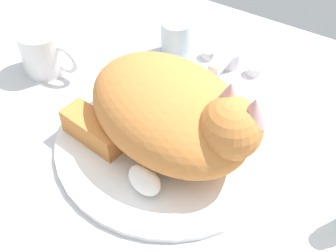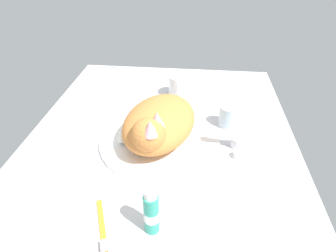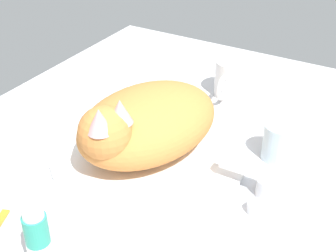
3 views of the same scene
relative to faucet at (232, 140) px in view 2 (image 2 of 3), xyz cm
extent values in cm
cube|color=silver|center=(0.00, -21.44, -3.78)|extent=(110.00, 82.50, 3.00)
cylinder|color=white|center=(0.00, -21.44, -1.74)|extent=(36.09, 36.09, 1.06)
cylinder|color=silver|center=(0.00, 1.32, -0.64)|extent=(3.60, 3.60, 3.27)
cube|color=silver|center=(0.00, -2.82, 1.99)|extent=(2.00, 8.29, 2.00)
cylinder|color=silver|center=(-4.79, 1.32, -1.38)|extent=(2.80, 2.80, 1.80)
cylinder|color=silver|center=(4.79, 1.32, -1.38)|extent=(2.80, 2.80, 1.80)
ellipsoid|color=#D17F3D|center=(0.00, -21.44, 4.73)|extent=(32.20, 26.39, 11.90)
sphere|color=#D17F3D|center=(10.47, -22.91, 8.01)|extent=(11.11, 11.11, 8.98)
ellipsoid|color=white|center=(8.74, -22.42, 6.22)|extent=(6.97, 6.35, 4.94)
cone|color=#DB9E9E|center=(8.96, -20.85, 11.82)|extent=(5.00, 5.00, 4.04)
cone|color=#DB9E9E|center=(12.85, -21.95, 11.82)|extent=(5.00, 5.00, 4.04)
cube|color=#D17F3D|center=(-9.79, -27.76, 0.94)|extent=(11.30, 5.88, 4.32)
ellipsoid|color=white|center=(2.16, -31.68, 0.73)|extent=(6.37, 5.00, 3.88)
cylinder|color=white|center=(-29.39, -17.59, 1.90)|extent=(8.23, 8.23, 8.35)
torus|color=white|center=(-24.08, -17.59, 1.90)|extent=(5.68, 1.00, 5.68)
cylinder|color=silver|center=(-11.00, -0.55, 1.23)|extent=(6.01, 6.01, 7.01)
cylinder|color=teal|center=(30.58, -19.22, 2.84)|extent=(3.23, 3.23, 10.23)
cylinder|color=white|center=(30.58, -19.22, 2.33)|extent=(3.30, 3.30, 2.56)
cylinder|color=white|center=(30.58, -19.22, 8.85)|extent=(2.75, 2.75, 1.80)
cube|color=orange|center=(30.79, -30.29, -1.88)|extent=(13.28, 6.33, 0.80)
cube|color=white|center=(36.19, -28.10, -1.08)|extent=(2.58, 2.16, 0.80)
camera|label=1|loc=(23.96, -61.12, 50.68)|focal=46.69mm
camera|label=2|loc=(68.17, -11.87, 51.40)|focal=30.68mm
camera|label=3|loc=(60.50, 17.53, 49.23)|focal=50.82mm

